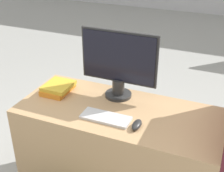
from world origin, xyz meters
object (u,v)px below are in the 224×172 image
object	(u,v)px
keyboard	(106,118)
mouse	(137,125)
monitor	(119,63)
book_stack	(58,88)

from	to	relation	value
keyboard	mouse	bearing A→B (deg)	-3.80
keyboard	mouse	xyz separation A→B (m)	(0.20, -0.01, 0.01)
monitor	keyboard	bearing A→B (deg)	-83.42
monitor	keyboard	distance (m)	0.38
mouse	monitor	bearing A→B (deg)	127.71
keyboard	book_stack	bearing A→B (deg)	157.58
keyboard	book_stack	world-z (taller)	book_stack
monitor	keyboard	xyz separation A→B (m)	(0.03, -0.29, -0.23)
keyboard	book_stack	xyz separation A→B (m)	(-0.45, 0.18, 0.02)
monitor	keyboard	size ratio (longest dim) A/B	1.71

